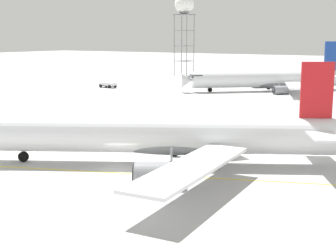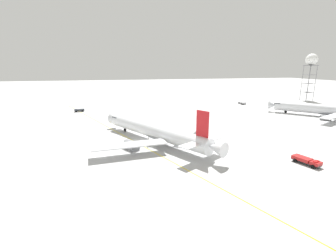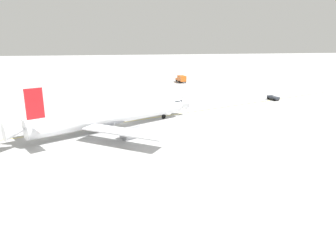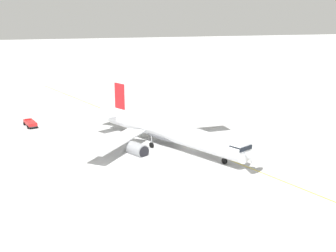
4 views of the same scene
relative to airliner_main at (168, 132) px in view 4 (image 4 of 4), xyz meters
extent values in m
plane|color=#B2B2B2|center=(-2.41, -3.90, -2.81)|extent=(600.00, 600.00, 0.00)
cylinder|color=white|center=(-0.51, -0.29, 0.25)|extent=(33.61, 21.16, 3.74)
cone|color=white|center=(-17.44, -9.83, 0.25)|extent=(4.36, 4.57, 3.55)
cone|color=white|center=(16.68, 9.40, 0.55)|extent=(5.04, 4.73, 3.18)
cube|color=black|center=(-15.53, -8.75, 1.09)|extent=(3.65, 3.95, 0.70)
ellipsoid|color=gray|center=(1.08, 0.61, -0.78)|extent=(13.09, 9.37, 2.06)
cube|color=red|center=(13.47, 7.59, 4.91)|extent=(2.91, 1.78, 5.58)
cube|color=white|center=(15.13, 4.64, 0.99)|extent=(4.85, 5.86, 0.20)
cube|color=white|center=(11.81, 10.53, 0.99)|extent=(4.85, 5.86, 0.20)
cube|color=white|center=(7.77, -7.35, -0.41)|extent=(5.41, 16.98, 0.28)
cube|color=white|center=(-2.26, 10.46, -0.41)|extent=(15.80, 13.06, 0.28)
cylinder|color=gray|center=(3.91, -6.65, -1.94)|extent=(4.58, 4.10, 2.56)
cylinder|color=black|center=(2.21, -7.61, -1.94)|extent=(1.20, 1.97, 2.18)
cylinder|color=gray|center=(-3.66, 6.79, -1.94)|extent=(4.58, 4.10, 2.56)
cylinder|color=black|center=(-5.37, 5.83, -1.94)|extent=(1.20, 1.97, 2.18)
cylinder|color=#9EA0A5|center=(-12.59, -7.09, -1.34)|extent=(0.20, 0.20, 1.86)
cylinder|color=black|center=(-12.59, -7.09, -2.26)|extent=(1.11, 0.80, 1.10)
cylinder|color=#9EA0A5|center=(2.68, -2.24, -1.34)|extent=(0.20, 0.20, 1.86)
cylinder|color=black|center=(2.68, -2.24, -2.26)|extent=(1.11, 0.80, 1.10)
cylinder|color=#9EA0A5|center=(-0.53, 3.45, -1.34)|extent=(0.20, 0.20, 1.86)
cylinder|color=black|center=(-0.53, 3.45, -2.26)|extent=(1.11, 0.80, 1.10)
cube|color=#232326|center=(21.55, 27.21, -2.33)|extent=(5.70, 3.11, 0.20)
cube|color=red|center=(23.38, 27.75, -1.91)|extent=(2.11, 2.31, 0.65)
cube|color=black|center=(24.07, 27.95, -1.81)|extent=(0.53, 1.58, 0.36)
cube|color=red|center=(20.67, 26.95, -1.88)|extent=(4.02, 2.87, 0.70)
cube|color=red|center=(23.38, 27.75, -1.48)|extent=(0.96, 1.47, 0.16)
cylinder|color=black|center=(23.11, 28.68, -2.43)|extent=(0.81, 0.48, 0.76)
cylinder|color=black|center=(23.65, 26.82, -2.43)|extent=(0.81, 0.48, 0.76)
cylinder|color=black|center=(19.60, 27.65, -2.43)|extent=(0.81, 0.48, 0.76)
cylinder|color=black|center=(20.15, 25.79, -2.43)|extent=(0.81, 0.48, 0.76)
cube|color=yellow|center=(-0.53, -4.77, -2.81)|extent=(152.68, 59.87, 0.01)
camera|label=1|loc=(27.29, -41.39, 10.16)|focal=52.96mm
camera|label=2|loc=(59.11, -10.95, 16.64)|focal=25.56mm
camera|label=3|loc=(-0.22, 66.23, 16.36)|focal=33.50mm
camera|label=4|loc=(-82.27, 20.13, 24.19)|focal=48.00mm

